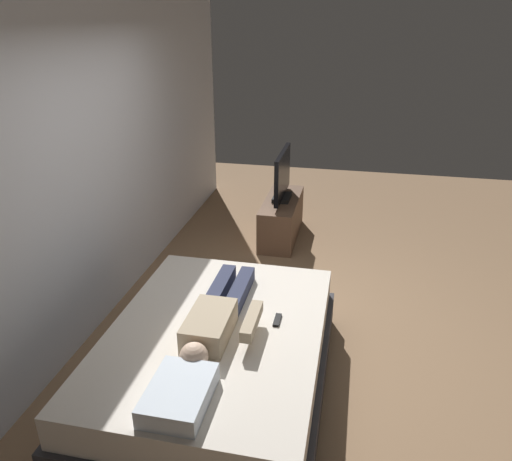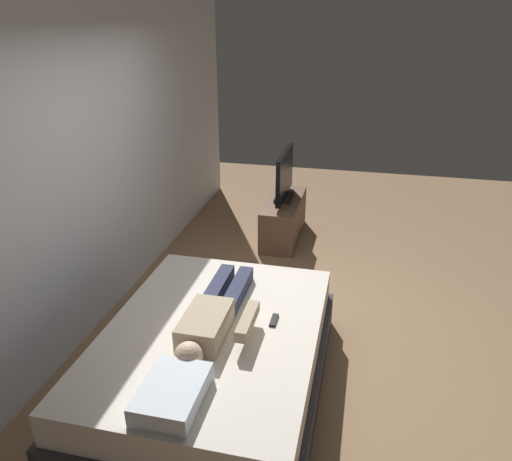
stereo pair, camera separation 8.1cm
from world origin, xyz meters
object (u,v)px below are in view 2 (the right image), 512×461
person (213,316)px  tv_stand (284,219)px  bed (213,360)px  remote (274,320)px  pillow (172,393)px  tv (285,177)px

person → tv_stand: bearing=-0.5°
bed → remote: size_ratio=13.97×
tv_stand → pillow: bearing=179.5°
bed → person: 0.36m
bed → person: size_ratio=1.66×
remote → pillow: bearing=155.7°
tv_stand → bed: bearing=179.4°
person → tv: 2.74m
person → remote: size_ratio=8.40×
person → tv: tv is taller
bed → remote: bearing=-66.3°
pillow → person: size_ratio=0.38×
remote → person: bearing=110.5°
person → tv: bearing=-0.5°
pillow → person: person is taller
tv → bed: bearing=179.4°
bed → tv_stand: bed is taller
person → remote: bearing=-69.5°
remote → tv_stand: remote is taller
bed → remote: (0.18, -0.41, 0.29)m
remote → tv: tv is taller
bed → person: bearing=-9.4°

